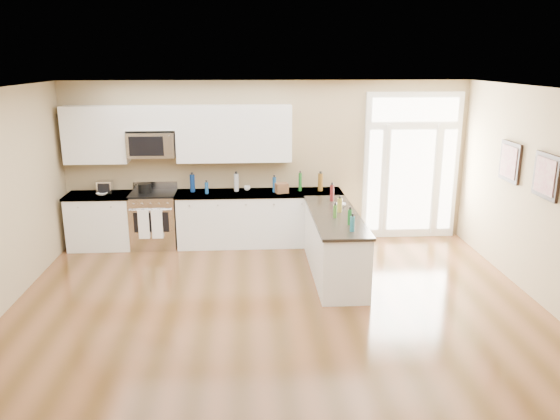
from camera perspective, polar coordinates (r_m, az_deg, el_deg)
The scene contains 20 objects.
ground at distance 6.28m, azimuth 0.23°, elevation -14.58°, with size 8.00×8.00×0.00m, color #513416.
room_shell at distance 5.62m, azimuth 0.25°, elevation 0.67°, with size 8.00×8.00×8.00m.
back_cabinet_left at distance 9.83m, azimuth -18.15°, elevation -1.25°, with size 1.10×0.66×0.94m.
back_cabinet_right at distance 9.51m, azimuth -2.13°, elevation -1.03°, with size 2.85×0.66×0.94m.
peninsula_cabinet at distance 8.23m, azimuth 5.68°, elevation -3.80°, with size 0.69×2.32×0.94m.
upper_cabinet_left at distance 9.67m, azimuth -18.75°, elevation 7.46°, with size 1.04×0.33×0.95m, color white.
upper_cabinet_right at distance 9.34m, azimuth -4.81°, elevation 7.96°, with size 1.94×0.33×0.95m, color white.
upper_cabinet_short at distance 9.44m, azimuth -13.37°, elevation 9.36°, with size 0.82×0.33×0.40m, color white.
microwave at distance 9.46m, azimuth -13.25°, elevation 6.69°, with size 0.78×0.41×0.42m.
entry_door at distance 9.98m, azimuth 13.54°, elevation 4.46°, with size 1.70×0.10×2.60m.
wall_art_near at distance 8.65m, azimuth 22.89°, elevation 4.67°, with size 0.05×0.58×0.58m.
wall_art_far at distance 7.78m, azimuth 26.06°, elevation 3.21°, with size 0.05×0.58×0.58m.
kitchen_range at distance 9.63m, azimuth -12.98°, elevation -0.96°, with size 0.77×0.68×1.08m.
stockpot at distance 9.56m, azimuth -13.96°, elevation 2.30°, with size 0.22×0.22×0.17m, color black.
toaster_oven at distance 9.74m, azimuth -17.81°, elevation 2.32°, with size 0.25×0.19×0.21m, color silver.
cardboard_box at distance 9.28m, azimuth 0.18°, elevation 2.31°, with size 0.21×0.15×0.17m, color brown.
bowl_left at distance 9.61m, azimuth -18.13°, elevation 1.59°, with size 0.17×0.17×0.04m, color white.
bowl_peninsula at distance 8.49m, azimuth 6.36°, elevation 0.54°, with size 0.16×0.16×0.05m, color white.
cup_counter at distance 9.48m, azimuth -3.46°, elevation 2.30°, with size 0.11×0.11×0.08m, color white.
counter_bottles at distance 8.89m, azimuth 0.08°, elevation 2.05°, with size 2.42×2.44×0.31m.
Camera 1 is at (-0.35, -5.42, 3.16)m, focal length 35.00 mm.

